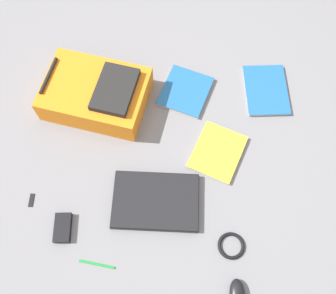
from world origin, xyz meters
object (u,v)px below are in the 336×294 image
object	(u,v)px
book_manual	(217,152)
cable_coil	(231,246)
pen_black	(97,264)
power_brick	(63,228)
usb_stick	(31,200)
book_comic	(266,90)
book_blue	(185,91)
backpack	(97,94)
computer_mouse	(237,294)
laptop	(156,201)

from	to	relation	value
book_manual	cable_coil	world-z (taller)	book_manual
book_manual	pen_black	distance (m)	0.69
power_brick	usb_stick	distance (m)	0.19
book_comic	book_blue	bearing A→B (deg)	-168.04
backpack	usb_stick	size ratio (longest dim) A/B	8.26
computer_mouse	power_brick	world-z (taller)	computer_mouse
laptop	pen_black	world-z (taller)	laptop
book_comic	usb_stick	bearing A→B (deg)	-141.82
power_brick	pen_black	size ratio (longest dim) A/B	0.81
book_manual	pen_black	xyz separation A→B (m)	(-0.40, -0.56, -0.00)
pen_black	computer_mouse	bearing A→B (deg)	-0.59
book_blue	usb_stick	world-z (taller)	book_blue
book_blue	usb_stick	distance (m)	0.84
laptop	power_brick	distance (m)	0.39
backpack	book_manual	xyz separation A→B (m)	(0.58, -0.16, -0.06)
book_blue	computer_mouse	world-z (taller)	computer_mouse
cable_coil	pen_black	distance (m)	0.53
laptop	pen_black	bearing A→B (deg)	-121.27
computer_mouse	cable_coil	distance (m)	0.18
laptop	usb_stick	world-z (taller)	laptop
backpack	cable_coil	xyz separation A→B (m)	(0.69, -0.55, -0.06)
pen_black	power_brick	bearing A→B (deg)	146.91
backpack	book_manual	world-z (taller)	backpack
backpack	cable_coil	bearing A→B (deg)	-38.41
cable_coil	power_brick	xyz separation A→B (m)	(-0.68, -0.06, 0.01)
computer_mouse	book_comic	bearing A→B (deg)	78.06
backpack	book_manual	distance (m)	0.60
cable_coil	pen_black	xyz separation A→B (m)	(-0.51, -0.17, -0.00)
cable_coil	computer_mouse	bearing A→B (deg)	-76.21
laptop	book_comic	distance (m)	0.74
book_blue	cable_coil	xyz separation A→B (m)	(0.30, -0.67, -0.00)
book_blue	pen_black	size ratio (longest dim) A/B	1.85
backpack	cable_coil	size ratio (longest dim) A/B	4.35
book_manual	pen_black	size ratio (longest dim) A/B	1.94
power_brick	book_comic	bearing A→B (deg)	47.20
backpack	laptop	world-z (taller)	backpack
book_blue	computer_mouse	bearing A→B (deg)	-67.85
computer_mouse	pen_black	distance (m)	0.55
laptop	book_comic	xyz separation A→B (m)	(0.40, 0.63, -0.01)
backpack	book_blue	size ratio (longest dim) A/B	1.76
book_comic	usb_stick	distance (m)	1.16
book_blue	usb_stick	xyz separation A→B (m)	(-0.54, -0.64, -0.01)
backpack	book_blue	bearing A→B (deg)	17.73
laptop	backpack	bearing A→B (deg)	130.06
book_manual	book_blue	size ratio (longest dim) A/B	1.05
backpack	cable_coil	distance (m)	0.88
usb_stick	power_brick	bearing A→B (deg)	-27.88
book_blue	book_manual	bearing A→B (deg)	-55.65
book_comic	cable_coil	distance (m)	0.75
backpack	book_blue	world-z (taller)	backpack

